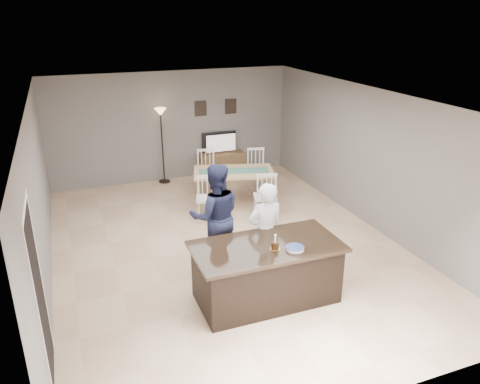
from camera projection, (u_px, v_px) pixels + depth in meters
name	position (u px, v px, depth m)	size (l,w,h in m)	color
floor	(226.00, 246.00, 8.59)	(8.00, 8.00, 0.00)	tan
room_shell	(225.00, 158.00, 7.98)	(8.00, 8.00, 8.00)	slate
kitchen_island	(266.00, 272.00, 6.86)	(2.15, 1.10, 0.90)	black
tv_console	(221.00, 164.00, 12.16)	(1.20, 0.40, 0.60)	brown
television	(220.00, 143.00, 12.02)	(0.91, 0.12, 0.53)	black
tv_screen_glow	(221.00, 143.00, 11.95)	(0.78, 0.78, 0.00)	orange
picture_frames	(216.00, 107.00, 11.80)	(1.10, 0.02, 0.38)	black
doorway	(38.00, 281.00, 5.14)	(0.00, 2.10, 2.65)	black
woman	(265.00, 232.00, 7.28)	(0.59, 0.39, 1.62)	silver
man	(216.00, 216.00, 7.63)	(0.87, 0.68, 1.80)	#1A1E3A
birthday_cake	(275.00, 245.00, 6.57)	(0.15, 0.15, 0.23)	gold
plate_stack	(295.00, 248.00, 6.56)	(0.27, 0.27, 0.04)	white
dining_table	(234.00, 177.00, 10.13)	(2.09, 2.30, 1.04)	#9E7D56
floor_lamp	(161.00, 125.00, 11.26)	(0.28, 0.28, 1.87)	black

